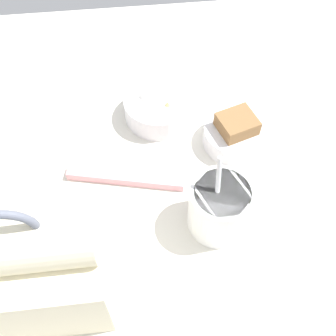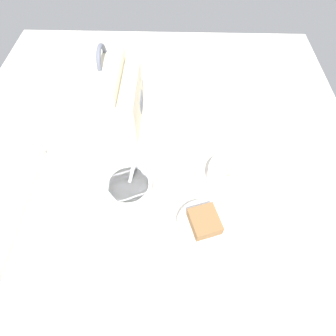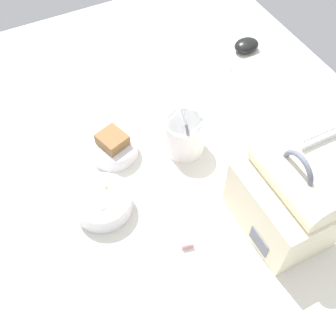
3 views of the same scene
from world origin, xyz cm
name	(u,v)px [view 3 (image 3 of 3)]	position (x,y,z in cm)	size (l,w,h in cm)	color
desk_surface	(176,169)	(0.00, 0.00, 1.00)	(140.00, 110.00, 2.00)	silver
keyboard	(284,96)	(-6.74, 35.70, 3.02)	(33.38, 14.04, 2.10)	silver
lunch_bag	(284,201)	(22.82, 12.03, 10.63)	(20.18, 14.93, 22.77)	#EFE5C1
soup_cup	(185,134)	(-4.16, 4.28, 6.83)	(9.57, 9.57, 15.40)	white
bento_bowl_sandwich	(114,147)	(-10.13, -11.50, 4.44)	(11.32, 11.32, 6.54)	silver
bento_bowl_snacks	(103,202)	(2.89, -19.44, 4.46)	(12.77, 12.77, 5.68)	silver
computer_mouse	(246,45)	(-28.36, 37.95, 3.79)	(5.86, 7.49, 3.59)	black
chopstick_case	(176,206)	(9.97, -5.45, 2.80)	(20.12, 6.99, 1.60)	pink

